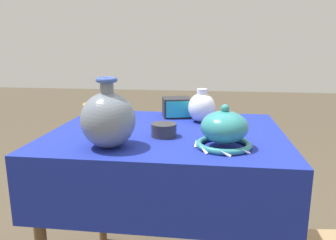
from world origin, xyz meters
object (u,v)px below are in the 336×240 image
(jar_round_porcelain, at_px, (202,107))
(pot_squat_charcoal, at_px, (164,130))
(vase_dome_bell, at_px, (224,131))
(vase_tall_bulbous, at_px, (108,119))
(mosaic_tile_box, at_px, (177,107))
(cup_wide_ochre, at_px, (96,110))

(jar_round_porcelain, height_order, pot_squat_charcoal, jar_round_porcelain)
(vase_dome_bell, xyz_separation_m, pot_squat_charcoal, (-0.24, 0.12, -0.04))
(vase_tall_bulbous, height_order, mosaic_tile_box, vase_tall_bulbous)
(vase_tall_bulbous, xyz_separation_m, vase_dome_bell, (0.41, 0.05, -0.04))
(cup_wide_ochre, bearing_deg, pot_squat_charcoal, -37.87)
(vase_dome_bell, bearing_deg, mosaic_tile_box, 114.07)
(pot_squat_charcoal, bearing_deg, vase_tall_bulbous, -136.74)
(vase_dome_bell, height_order, mosaic_tile_box, vase_dome_bell)
(vase_tall_bulbous, xyz_separation_m, mosaic_tile_box, (0.19, 0.54, -0.05))
(vase_tall_bulbous, height_order, pot_squat_charcoal, vase_tall_bulbous)
(cup_wide_ochre, bearing_deg, vase_tall_bulbous, -65.44)
(vase_dome_bell, xyz_separation_m, mosaic_tile_box, (-0.22, 0.49, -0.01))
(vase_tall_bulbous, relative_size, pot_squat_charcoal, 2.46)
(cup_wide_ochre, bearing_deg, jar_round_porcelain, -2.83)
(vase_dome_bell, xyz_separation_m, cup_wide_ochre, (-0.63, 0.42, -0.02))
(jar_round_porcelain, bearing_deg, vase_tall_bulbous, -125.89)
(vase_tall_bulbous, distance_m, vase_dome_bell, 0.42)
(vase_dome_bell, relative_size, cup_wide_ochre, 1.63)
(mosaic_tile_box, xyz_separation_m, cup_wide_ochre, (-0.40, -0.07, -0.01))
(jar_round_porcelain, height_order, cup_wide_ochre, jar_round_porcelain)
(jar_round_porcelain, bearing_deg, vase_dome_bell, -76.93)
(mosaic_tile_box, bearing_deg, pot_squat_charcoal, -105.92)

